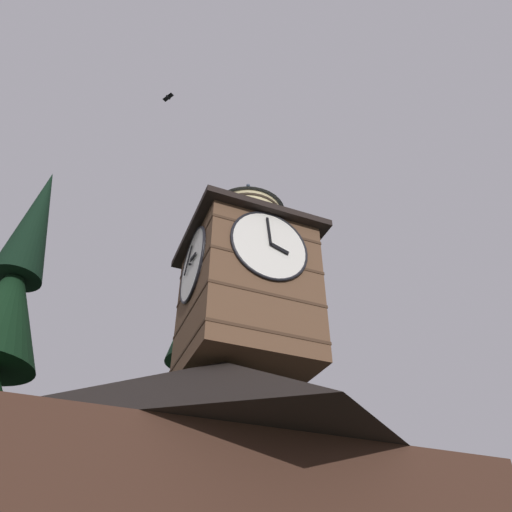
{
  "coord_description": "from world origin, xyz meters",
  "views": [
    {
      "loc": [
        4.87,
        11.97,
        1.56
      ],
      "look_at": [
        -0.63,
        -1.29,
        12.31
      ],
      "focal_mm": 34.13,
      "sensor_mm": 36.0,
      "label": 1
    }
  ],
  "objects_px": {
    "moon": "(270,468)",
    "flying_bird_high": "(168,97)",
    "building_main": "(218,501)",
    "pine_tree_behind": "(188,445)",
    "clock_tower": "(246,281)"
  },
  "relations": [
    {
      "from": "clock_tower",
      "to": "flying_bird_high",
      "type": "xyz_separation_m",
      "value": [
        3.86,
        0.63,
        7.82
      ]
    },
    {
      "from": "building_main",
      "to": "clock_tower",
      "type": "bearing_deg",
      "value": -141.16
    },
    {
      "from": "clock_tower",
      "to": "pine_tree_behind",
      "type": "bearing_deg",
      "value": -91.24
    },
    {
      "from": "building_main",
      "to": "clock_tower",
      "type": "relative_size",
      "value": 1.41
    },
    {
      "from": "pine_tree_behind",
      "to": "flying_bird_high",
      "type": "distance_m",
      "value": 14.44
    },
    {
      "from": "pine_tree_behind",
      "to": "flying_bird_high",
      "type": "relative_size",
      "value": 35.64
    },
    {
      "from": "building_main",
      "to": "flying_bird_high",
      "type": "relative_size",
      "value": 22.71
    },
    {
      "from": "building_main",
      "to": "pine_tree_behind",
      "type": "distance_m",
      "value": 8.38
    },
    {
      "from": "building_main",
      "to": "pine_tree_behind",
      "type": "height_order",
      "value": "pine_tree_behind"
    },
    {
      "from": "clock_tower",
      "to": "moon",
      "type": "xyz_separation_m",
      "value": [
        -19.14,
        -40.98,
        4.39
      ]
    },
    {
      "from": "moon",
      "to": "flying_bird_high",
      "type": "bearing_deg",
      "value": 61.06
    },
    {
      "from": "clock_tower",
      "to": "flying_bird_high",
      "type": "relative_size",
      "value": 16.11
    },
    {
      "from": "pine_tree_behind",
      "to": "flying_bird_high",
      "type": "bearing_deg",
      "value": 61.67
    },
    {
      "from": "building_main",
      "to": "flying_bird_high",
      "type": "distance_m",
      "value": 15.36
    },
    {
      "from": "building_main",
      "to": "clock_tower",
      "type": "xyz_separation_m",
      "value": [
        -0.97,
        -0.78,
        7.26
      ]
    }
  ]
}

